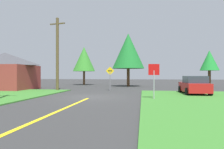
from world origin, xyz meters
The scene contains 10 objects.
ground_plane centered at (0.00, 0.00, 0.00)m, with size 120.00×120.00×0.00m, color #313131.
lane_stripe_center centered at (0.00, -8.00, 0.01)m, with size 0.20×14.00×0.01m, color yellow.
stop_sign centered at (4.72, -1.15, 1.74)m, with size 0.75×0.16×2.47m.
car_on_crossroad centered at (8.38, 3.11, 0.80)m, with size 2.11×4.03×1.62m.
utility_pole_mid centered at (-5.13, 5.33, 4.03)m, with size 1.79×0.43×7.84m.
direction_sign centered at (0.46, 6.28, 1.61)m, with size 0.91×0.08×2.59m.
oak_tree_left centered at (-5.87, 17.87, 4.35)m, with size 3.74×3.74×6.43m.
pine_tree_center centered at (1.84, 14.60, 5.21)m, with size 4.70×4.70×7.81m.
oak_tree_right centered at (12.87, 13.74, 3.62)m, with size 2.48×2.48×5.03m.
barn centered at (-11.74, 5.86, 2.14)m, with size 6.38×5.51×4.27m.
Camera 1 is at (3.96, -15.40, 1.74)m, focal length 32.65 mm.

